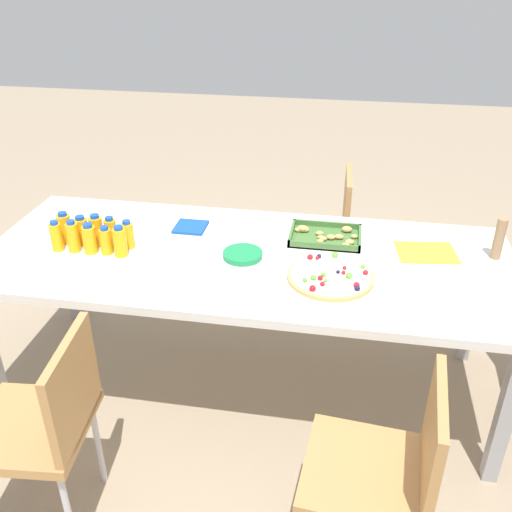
# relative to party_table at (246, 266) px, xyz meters

# --- Properties ---
(ground_plane) EXTENTS (12.00, 12.00, 0.00)m
(ground_plane) POSITION_rel_party_table_xyz_m (0.00, 0.00, -0.68)
(ground_plane) COLOR gray
(party_table) EXTENTS (2.36, 0.96, 0.74)m
(party_table) POSITION_rel_party_table_xyz_m (0.00, 0.00, 0.00)
(party_table) COLOR silver
(party_table) RESTS_ON ground_plane
(chair_far_right) EXTENTS (0.41, 0.41, 0.83)m
(chair_far_right) POSITION_rel_party_table_xyz_m (0.54, 0.85, -0.18)
(chair_far_right) COLOR #B7844C
(chair_far_right) RESTS_ON ground_plane
(chair_near_left) EXTENTS (0.43, 0.43, 0.83)m
(chair_near_left) POSITION_rel_party_table_xyz_m (-0.55, -0.86, -0.18)
(chair_near_left) COLOR #B7844C
(chair_near_left) RESTS_ON ground_plane
(chair_near_right) EXTENTS (0.43, 0.43, 0.83)m
(chair_near_right) POSITION_rel_party_table_xyz_m (0.62, -0.87, -0.18)
(chair_near_right) COLOR #B7844C
(chair_near_right) RESTS_ON ground_plane
(juice_bottle_0) EXTENTS (0.05, 0.05, 0.14)m
(juice_bottle_0) POSITION_rel_party_table_xyz_m (-0.85, -0.10, 0.12)
(juice_bottle_0) COLOR #FAAE14
(juice_bottle_0) RESTS_ON party_table
(juice_bottle_1) EXTENTS (0.06, 0.06, 0.15)m
(juice_bottle_1) POSITION_rel_party_table_xyz_m (-0.77, -0.09, 0.13)
(juice_bottle_1) COLOR #FAAB14
(juice_bottle_1) RESTS_ON party_table
(juice_bottle_2) EXTENTS (0.06, 0.06, 0.14)m
(juice_bottle_2) POSITION_rel_party_table_xyz_m (-0.69, -0.09, 0.12)
(juice_bottle_2) COLOR #F8AD14
(juice_bottle_2) RESTS_ON party_table
(juice_bottle_3) EXTENTS (0.05, 0.05, 0.13)m
(juice_bottle_3) POSITION_rel_party_table_xyz_m (-0.62, -0.09, 0.12)
(juice_bottle_3) COLOR #FAAB14
(juice_bottle_3) RESTS_ON party_table
(juice_bottle_4) EXTENTS (0.06, 0.06, 0.14)m
(juice_bottle_4) POSITION_rel_party_table_xyz_m (-0.55, -0.10, 0.12)
(juice_bottle_4) COLOR #F9AF14
(juice_bottle_4) RESTS_ON party_table
(juice_bottle_5) EXTENTS (0.06, 0.06, 0.15)m
(juice_bottle_5) POSITION_rel_party_table_xyz_m (-0.85, -0.02, 0.13)
(juice_bottle_5) COLOR #F9AD14
(juice_bottle_5) RESTS_ON party_table
(juice_bottle_6) EXTENTS (0.06, 0.06, 0.14)m
(juice_bottle_6) POSITION_rel_party_table_xyz_m (-0.76, -0.02, 0.12)
(juice_bottle_6) COLOR #F9AB14
(juice_bottle_6) RESTS_ON party_table
(juice_bottle_7) EXTENTS (0.06, 0.06, 0.15)m
(juice_bottle_7) POSITION_rel_party_table_xyz_m (-0.69, -0.01, 0.13)
(juice_bottle_7) COLOR #F9AE14
(juice_bottle_7) RESTS_ON party_table
(juice_bottle_8) EXTENTS (0.05, 0.05, 0.14)m
(juice_bottle_8) POSITION_rel_party_table_xyz_m (-0.62, -0.01, 0.12)
(juice_bottle_8) COLOR #F9AF14
(juice_bottle_8) RESTS_ON party_table
(juice_bottle_9) EXTENTS (0.05, 0.05, 0.13)m
(juice_bottle_9) POSITION_rel_party_table_xyz_m (-0.54, -0.02, 0.12)
(juice_bottle_9) COLOR #FAAC14
(juice_bottle_9) RESTS_ON party_table
(fruit_pizza) EXTENTS (0.36, 0.36, 0.05)m
(fruit_pizza) POSITION_rel_party_table_xyz_m (0.38, -0.14, 0.07)
(fruit_pizza) COLOR tan
(fruit_pizza) RESTS_ON party_table
(snack_tray) EXTENTS (0.33, 0.24, 0.04)m
(snack_tray) POSITION_rel_party_table_xyz_m (0.34, 0.22, 0.07)
(snack_tray) COLOR #477238
(snack_tray) RESTS_ON party_table
(plate_stack) EXTENTS (0.18, 0.18, 0.02)m
(plate_stack) POSITION_rel_party_table_xyz_m (-0.01, -0.02, 0.07)
(plate_stack) COLOR #1E8C4C
(plate_stack) RESTS_ON party_table
(napkin_stack) EXTENTS (0.15, 0.15, 0.01)m
(napkin_stack) POSITION_rel_party_table_xyz_m (-0.32, 0.22, 0.06)
(napkin_stack) COLOR #194CA5
(napkin_stack) RESTS_ON party_table
(cardboard_tube) EXTENTS (0.04, 0.04, 0.19)m
(cardboard_tube) POSITION_rel_party_table_xyz_m (1.09, 0.16, 0.15)
(cardboard_tube) COLOR #9E7A56
(cardboard_tube) RESTS_ON party_table
(paper_folder) EXTENTS (0.28, 0.23, 0.01)m
(paper_folder) POSITION_rel_party_table_xyz_m (0.79, 0.16, 0.06)
(paper_folder) COLOR yellow
(paper_folder) RESTS_ON party_table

